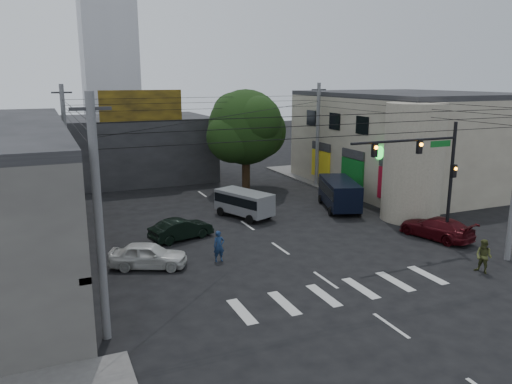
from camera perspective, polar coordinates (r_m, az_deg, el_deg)
ground at (r=27.33m, az=4.66°, el=-7.74°), size 160.00×160.00×0.00m
sidewalk_far_right at (r=51.39m, az=13.03°, el=1.90°), size 16.00×16.00×0.15m
building_right at (r=46.92m, az=16.88°, el=5.50°), size 14.00×18.00×8.00m
corner_column at (r=35.64m, az=17.52°, el=3.25°), size 4.00×4.00×8.00m
building_far at (r=49.64m, az=-13.79°, el=4.90°), size 14.00×10.00×6.00m
billboard at (r=44.43m, az=-12.99°, el=9.61°), size 7.00×0.30×2.60m
tower_distant at (r=94.12m, az=-16.81°, el=19.98°), size 9.00×9.00×44.00m
street_tree at (r=42.89m, az=-1.18°, el=7.38°), size 6.40×6.40×8.70m
traffic_gantry at (r=29.74m, az=19.23°, el=2.92°), size 7.10×0.35×7.20m
utility_pole_near_left at (r=18.78m, az=-17.54°, el=-3.23°), size 0.32×0.32×9.20m
utility_pole_far_left at (r=38.88m, az=-20.84°, el=4.66°), size 0.32×0.32×9.20m
utility_pole_far_right at (r=44.96m, az=7.05°, el=6.42°), size 0.32×0.32×9.20m
dark_sedan at (r=30.73m, az=-8.55°, el=-4.22°), size 3.36×4.60×1.29m
white_compact at (r=26.56m, az=-12.20°, el=-7.07°), size 4.50×5.13×1.35m
maroon_sedan at (r=32.49m, az=19.91°, el=-3.86°), size 3.99×5.49×1.35m
silver_minivan at (r=35.03m, az=-1.35°, el=-1.45°), size 5.59×4.84×1.86m
navy_van at (r=37.72m, az=9.50°, el=-0.31°), size 6.81×5.55×2.20m
traffic_officer at (r=26.86m, az=-4.26°, el=-6.20°), size 0.62×0.41×1.68m
pedestrian_olive at (r=27.70m, az=24.58°, el=-6.72°), size 1.17×1.07×1.74m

